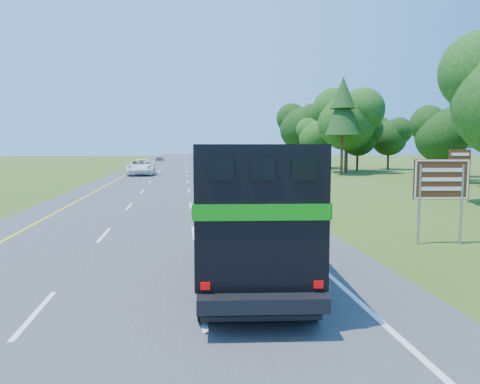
{
  "coord_description": "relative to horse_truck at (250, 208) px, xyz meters",
  "views": [
    {
      "loc": [
        1.43,
        -8.38,
        3.73
      ],
      "look_at": [
        4.17,
        14.25,
        1.41
      ],
      "focal_mm": 35.0,
      "sensor_mm": 36.0,
      "label": 1
    }
  ],
  "objects": [
    {
      "name": "far_car",
      "position": [
        -7.34,
        98.08,
        -1.17
      ],
      "size": [
        2.17,
        4.87,
        1.63
      ],
      "primitive_type": "imported",
      "rotation": [
        0.0,
        0.0,
        0.05
      ],
      "color": "#B7B7BE",
      "rests_on": "road"
    },
    {
      "name": "delineator",
      "position": [
        5.1,
        16.76,
        -1.45
      ],
      "size": [
        0.09,
        0.05,
        1.06
      ],
      "color": "#EF490C",
      "rests_on": "ground"
    },
    {
      "name": "horse_truck",
      "position": [
        0.0,
        0.0,
        0.0
      ],
      "size": [
        3.21,
        8.52,
        3.7
      ],
      "rotation": [
        0.0,
        0.0,
        -0.08
      ],
      "color": "black",
      "rests_on": "road"
    },
    {
      "name": "exit_sign",
      "position": [
        7.79,
        3.95,
        0.29
      ],
      "size": [
        2.09,
        0.28,
        3.55
      ],
      "rotation": [
        0.0,
        0.0,
        -0.1
      ],
      "color": "gray",
      "rests_on": "ground"
    },
    {
      "name": "tree_wall_right",
      "position": [
        22.81,
        26.06,
        3.98
      ],
      "size": [
        16.0,
        100.0,
        12.0
      ],
      "primitive_type": null,
      "color": "#10380F",
      "rests_on": "ground"
    },
    {
      "name": "white_suv",
      "position": [
        -6.85,
        45.31,
        -1.01
      ],
      "size": [
        3.47,
        7.07,
        1.93
      ],
      "primitive_type": "imported",
      "rotation": [
        0.0,
        0.0,
        0.04
      ],
      "color": "white",
      "rests_on": "road"
    },
    {
      "name": "road",
      "position": [
        -3.19,
        46.06,
        -2.0
      ],
      "size": [
        15.0,
        260.0,
        0.04
      ],
      "primitive_type": "cube",
      "color": "#38383A",
      "rests_on": "ground"
    },
    {
      "name": "lane_markings",
      "position": [
        -3.19,
        46.06,
        -1.97
      ],
      "size": [
        11.15,
        260.0,
        0.01
      ],
      "color": "yellow",
      "rests_on": "road"
    },
    {
      "name": "ground",
      "position": [
        -3.19,
        -3.94,
        -2.02
      ],
      "size": [
        300.0,
        300.0,
        0.0
      ],
      "primitive_type": "plane",
      "color": "#2F4C14",
      "rests_on": "ground"
    }
  ]
}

